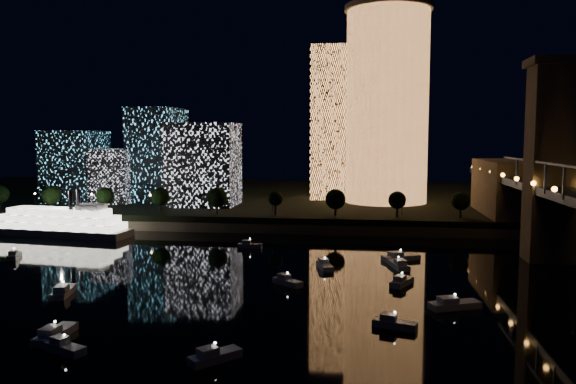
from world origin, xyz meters
name	(u,v)px	position (x,y,z in m)	size (l,w,h in m)	color
ground	(254,311)	(0.00, 0.00, 0.00)	(520.00, 520.00, 0.00)	black
far_bank	(321,199)	(0.00, 160.00, 2.50)	(420.00, 160.00, 5.00)	black
seawall	(303,228)	(0.00, 82.00, 1.50)	(420.00, 6.00, 3.00)	#6B5E4C
tower_cylindrical	(387,105)	(27.91, 130.26, 43.37)	(34.00, 34.00, 76.48)	#FB9B50
tower_rectangular	(336,124)	(7.20, 142.26, 36.51)	(19.81, 19.81, 63.02)	#FB9B50
midrise_blocks	(144,163)	(-67.54, 117.74, 20.47)	(77.85, 36.62, 37.53)	silver
riverboat	(54,223)	(-77.55, 67.61, 3.82)	(50.34, 16.19, 14.91)	silver
motorboats	(259,288)	(-1.35, 12.29, 0.81)	(111.99, 83.69, 2.78)	silver
esplanade_trees	(199,197)	(-36.19, 88.00, 10.47)	(166.34, 6.80, 8.90)	black
street_lamps	(210,200)	(-34.00, 94.00, 9.02)	(132.70, 0.70, 5.65)	black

